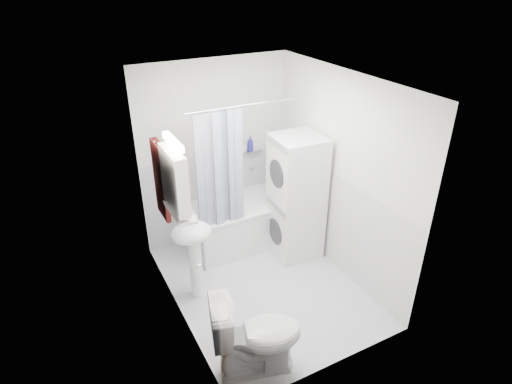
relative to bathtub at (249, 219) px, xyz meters
name	(u,v)px	position (x,y,z in m)	size (l,w,h in m)	color
floor	(263,285)	(-0.28, -0.92, -0.33)	(2.60, 2.60, 0.00)	#BCBCC1
room_walls	(264,171)	(-0.28, -0.92, 1.15)	(2.60, 2.60, 2.60)	silver
wainscot	(252,230)	(-0.28, -0.63, 0.27)	(1.98, 2.58, 2.58)	white
door	(199,266)	(-1.23, -1.47, 0.67)	(0.05, 2.00, 2.00)	brown
bathtub	(249,219)	(0.00, 0.00, 0.00)	(1.59, 0.75, 0.60)	white
tub_spout	(251,167)	(0.20, 0.33, 0.59)	(0.04, 0.04, 0.12)	silver
curtain_rod	(261,103)	(0.00, -0.32, 1.67)	(0.02, 0.02, 1.77)	silver
shower_curtain	(221,174)	(-0.51, -0.32, 0.92)	(0.55, 0.02, 1.45)	#152349
sink	(193,244)	(-1.03, -0.72, 0.37)	(0.44, 0.37, 1.04)	white
medicine_cabinet	(175,178)	(-1.18, -0.82, 1.23)	(0.13, 0.50, 0.71)	white
shelf	(180,211)	(-1.17, -0.82, 0.87)	(0.18, 0.54, 0.03)	silver
shower_caddy	(254,151)	(0.25, 0.32, 0.82)	(0.22, 0.06, 0.02)	silver
towel	(161,179)	(-1.22, -0.40, 1.05)	(0.07, 0.36, 0.86)	#52160A
washer_dryer	(296,198)	(0.40, -0.51, 0.47)	(0.61, 0.60, 1.60)	white
toilet	(256,335)	(-0.89, -1.91, 0.07)	(0.46, 0.82, 0.81)	white
soap_pump	(193,221)	(-0.99, -0.67, 0.62)	(0.08, 0.17, 0.08)	gray
shelf_bottle	(184,214)	(-1.17, -0.97, 0.91)	(0.07, 0.18, 0.07)	gray
shelf_cup	(175,201)	(-1.17, -0.70, 0.93)	(0.10, 0.09, 0.10)	gray
shampoo_a	(242,148)	(0.07, 0.32, 0.89)	(0.13, 0.17, 0.13)	gray
shampoo_b	(250,148)	(0.19, 0.32, 0.87)	(0.08, 0.21, 0.08)	navy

